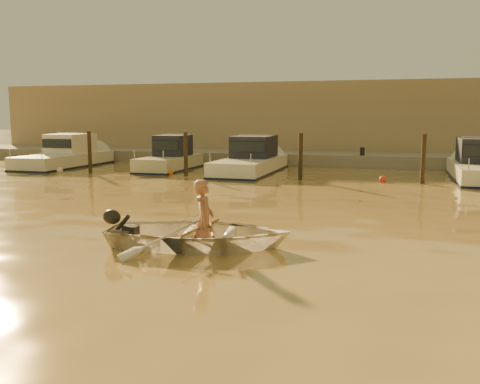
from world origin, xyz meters
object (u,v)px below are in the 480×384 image
(moored_boat_2, at_px, (250,160))
(moored_boat_1, at_px, (169,158))
(dinghy, at_px, (199,234))
(person, at_px, (204,221))
(waterfront_building, at_px, (339,121))
(moored_boat_0, at_px, (64,155))

(moored_boat_2, bearing_deg, moored_boat_1, 180.00)
(dinghy, bearing_deg, moored_boat_1, 16.34)
(person, bearing_deg, moored_boat_1, 16.68)
(person, bearing_deg, waterfront_building, -9.82)
(waterfront_building, bearing_deg, moored_boat_2, -105.42)
(dinghy, relative_size, waterfront_building, 0.08)
(dinghy, relative_size, person, 2.22)
(person, distance_m, moored_boat_1, 16.36)
(dinghy, distance_m, moored_boat_0, 19.83)
(person, xyz_separation_m, moored_boat_1, (-7.29, 14.65, 0.07))
(moored_boat_1, relative_size, waterfront_building, 0.12)
(dinghy, xyz_separation_m, moored_boat_0, (-13.34, 14.67, 0.35))
(person, height_order, moored_boat_2, moored_boat_2)
(person, distance_m, waterfront_building, 25.72)
(moored_boat_0, distance_m, moored_boat_1, 6.15)
(moored_boat_0, bearing_deg, moored_boat_2, 0.00)
(moored_boat_0, bearing_deg, moored_boat_1, 0.00)
(waterfront_building, bearing_deg, dinghy, -90.27)
(person, height_order, moored_boat_0, moored_boat_0)
(person, relative_size, moored_boat_1, 0.30)
(dinghy, distance_m, person, 0.30)
(moored_boat_0, xyz_separation_m, moored_boat_2, (10.42, 0.00, 0.00))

